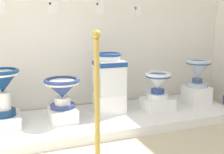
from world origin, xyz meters
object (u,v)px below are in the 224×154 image
at_px(plinth_block_rightmost, 63,114).
at_px(info_placard_third, 100,7).
at_px(plinth_block_pale_glazed, 157,104).
at_px(antique_toilet_rightmost, 62,89).
at_px(stanchion_post_near_left, 97,132).
at_px(info_placard_fourth, 138,11).
at_px(antique_toilet_tall_cobalt, 109,73).
at_px(plinth_block_tall_cobalt, 109,103).
at_px(info_placard_second, 54,7).
at_px(plinth_block_squat_floral, 196,95).
at_px(antique_toilet_slender_white, 2,84).
at_px(antique_toilet_pale_glazed, 158,82).
at_px(antique_toilet_squat_floral, 198,70).
at_px(plinth_block_slender_white, 5,120).

height_order(plinth_block_rightmost, info_placard_third, info_placard_third).
bearing_deg(plinth_block_rightmost, plinth_block_pale_glazed, 0.14).
xyz_separation_m(antique_toilet_rightmost, stanchion_post_near_left, (0.07, -0.97, -0.12)).
distance_m(info_placard_third, info_placard_fourth, 0.52).
xyz_separation_m(antique_toilet_tall_cobalt, plinth_block_pale_glazed, (0.59, -0.09, -0.40)).
xyz_separation_m(plinth_block_tall_cobalt, info_placard_second, (-0.54, 0.41, 1.10)).
bearing_deg(plinth_block_squat_floral, antique_toilet_rightmost, -179.08).
bearing_deg(info_placard_third, plinth_block_squat_floral, -22.74).
bearing_deg(antique_toilet_slender_white, plinth_block_pale_glazed, -2.62).
xyz_separation_m(info_placard_fourth, stanchion_post_near_left, (-1.04, -1.48, -0.95)).
relative_size(plinth_block_rightmost, antique_toilet_rightmost, 0.83).
xyz_separation_m(antique_toilet_rightmost, plinth_block_pale_glazed, (1.15, 0.00, -0.28)).
bearing_deg(plinth_block_squat_floral, info_placard_second, 164.33).
xyz_separation_m(info_placard_third, info_placard_fourth, (0.52, -0.00, -0.03)).
distance_m(antique_toilet_rightmost, antique_toilet_pale_glazed, 1.15).
height_order(info_placard_second, stanchion_post_near_left, info_placard_second).
height_order(plinth_block_rightmost, antique_toilet_rightmost, antique_toilet_rightmost).
bearing_deg(antique_toilet_slender_white, info_placard_third, 20.01).
bearing_deg(plinth_block_pale_glazed, stanchion_post_near_left, -137.99).
bearing_deg(antique_toilet_rightmost, info_placard_third, 40.50).
relative_size(plinth_block_rightmost, antique_toilet_tall_cobalt, 0.66).
height_order(antique_toilet_squat_floral, stanchion_post_near_left, stanchion_post_near_left).
distance_m(plinth_block_tall_cobalt, plinth_block_squat_floral, 1.18).
distance_m(plinth_block_pale_glazed, info_placard_fourth, 1.22).
distance_m(plinth_block_slender_white, plinth_block_rightmost, 0.58).
relative_size(antique_toilet_pale_glazed, plinth_block_squat_floral, 1.10).
xyz_separation_m(plinth_block_slender_white, antique_toilet_slender_white, (0.00, -0.00, 0.38)).
bearing_deg(plinth_block_slender_white, plinth_block_squat_floral, -1.33).
relative_size(plinth_block_slender_white, antique_toilet_tall_cobalt, 0.82).
xyz_separation_m(plinth_block_pale_glazed, info_placard_second, (-1.12, 0.51, 1.14)).
bearing_deg(plinth_block_tall_cobalt, plinth_block_rightmost, -170.22).
height_order(plinth_block_tall_cobalt, stanchion_post_near_left, stanchion_post_near_left).
height_order(info_placard_second, info_placard_third, info_placard_third).
height_order(plinth_block_tall_cobalt, info_placard_third, info_placard_third).
relative_size(antique_toilet_rightmost, antique_toilet_squat_floral, 1.07).
relative_size(plinth_block_rightmost, plinth_block_tall_cobalt, 0.97).
xyz_separation_m(antique_toilet_pale_glazed, info_placard_second, (-1.12, 0.51, 0.88)).
relative_size(antique_toilet_slender_white, antique_toilet_squat_floral, 1.37).
height_order(antique_toilet_tall_cobalt, info_placard_second, info_placard_second).
bearing_deg(plinth_block_slender_white, antique_toilet_squat_floral, -1.33).
xyz_separation_m(antique_toilet_tall_cobalt, antique_toilet_pale_glazed, (0.59, -0.09, -0.14)).
bearing_deg(stanchion_post_near_left, info_placard_second, 91.79).
bearing_deg(info_placard_third, antique_toilet_pale_glazed, -42.43).
xyz_separation_m(antique_toilet_squat_floral, info_placard_third, (-1.15, 0.48, 0.78)).
relative_size(info_placard_second, stanchion_post_near_left, 0.13).
height_order(antique_toilet_slender_white, info_placard_third, info_placard_third).
height_order(antique_toilet_tall_cobalt, antique_toilet_squat_floral, antique_toilet_tall_cobalt).
xyz_separation_m(plinth_block_rightmost, stanchion_post_near_left, (0.07, -0.97, 0.16)).
xyz_separation_m(plinth_block_rightmost, plinth_block_pale_glazed, (1.15, 0.00, -0.00)).
relative_size(info_placard_third, stanchion_post_near_left, 0.13).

